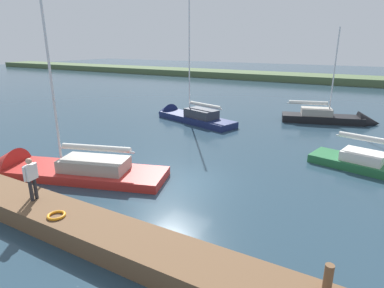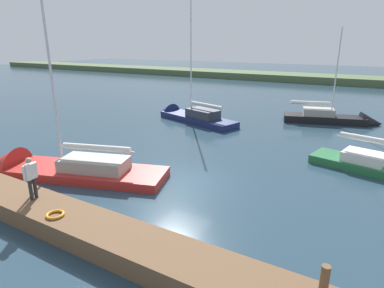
{
  "view_description": "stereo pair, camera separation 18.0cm",
  "coord_description": "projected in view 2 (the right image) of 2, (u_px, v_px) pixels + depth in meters",
  "views": [
    {
      "loc": [
        -7.79,
        12.68,
        6.74
      ],
      "look_at": [
        0.07,
        -1.17,
        1.72
      ],
      "focal_mm": 30.0,
      "sensor_mm": 36.0,
      "label": 1
    },
    {
      "loc": [
        -7.94,
        12.59,
        6.74
      ],
      "look_at": [
        0.07,
        -1.17,
        1.72
      ],
      "focal_mm": 30.0,
      "sensor_mm": 36.0,
      "label": 2
    }
  ],
  "objects": [
    {
      "name": "dock_pier",
      "position": [
        95.0,
        232.0,
        11.33
      ],
      "size": [
        21.37,
        1.87,
        0.74
      ],
      "primitive_type": "cube",
      "color": "brown",
      "rests_on": "ground_plane"
    },
    {
      "name": "sailboat_near_dock",
      "position": [
        336.0,
        120.0,
        28.14
      ],
      "size": [
        8.32,
        4.08,
        8.83
      ],
      "rotation": [
        0.0,
        0.0,
        3.42
      ],
      "color": "black",
      "rests_on": "ground_plane"
    },
    {
      "name": "ground_plane",
      "position": [
        181.0,
        183.0,
        16.22
      ],
      "size": [
        200.0,
        200.0,
        0.0
      ],
      "primitive_type": "plane",
      "color": "#263D4C"
    },
    {
      "name": "sailboat_mid_channel",
      "position": [
        52.0,
        171.0,
        17.33
      ],
      "size": [
        10.86,
        5.68,
        10.54
      ],
      "rotation": [
        0.0,
        0.0,
        0.31
      ],
      "color": "#B22823",
      "rests_on": "ground_plane"
    },
    {
      "name": "mooring_post_near",
      "position": [
        325.0,
        278.0,
        8.06
      ],
      "size": [
        0.23,
        0.23,
        0.71
      ],
      "primitive_type": "cylinder",
      "color": "brown",
      "rests_on": "dock_pier"
    },
    {
      "name": "person_on_dock",
      "position": [
        31.0,
        175.0,
        12.63
      ],
      "size": [
        0.27,
        0.66,
        1.76
      ],
      "rotation": [
        0.0,
        0.0,
        0.12
      ],
      "color": "#28282D",
      "rests_on": "dock_pier"
    },
    {
      "name": "far_shoreline",
      "position": [
        329.0,
        82.0,
        57.34
      ],
      "size": [
        180.0,
        8.0,
        2.4
      ],
      "primitive_type": "cube",
      "color": "#4C603D",
      "rests_on": "ground_plane"
    },
    {
      "name": "sailboat_behind_pier",
      "position": [
        187.0,
        117.0,
        29.48
      ],
      "size": [
        9.62,
        4.8,
        11.53
      ],
      "rotation": [
        0.0,
        0.0,
        -0.3
      ],
      "color": "navy",
      "rests_on": "ground_plane"
    },
    {
      "name": "life_ring_buoy",
      "position": [
        55.0,
        215.0,
        11.64
      ],
      "size": [
        0.66,
        0.66,
        0.1
      ],
      "primitive_type": "torus",
      "color": "orange",
      "rests_on": "dock_pier"
    }
  ]
}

